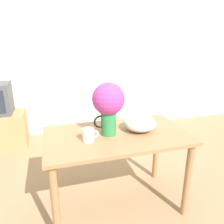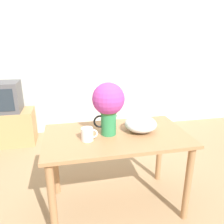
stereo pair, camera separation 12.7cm
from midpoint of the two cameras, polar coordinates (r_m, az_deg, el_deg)
The scene contains 6 objects.
ground_plane at distance 2.33m, azimuth -2.21°, elevation -23.33°, with size 12.00×12.00×0.00m, color #9E7F5B.
wall_back at distance 3.70m, azimuth -10.22°, elevation 14.44°, with size 8.00×0.05×2.60m.
table at distance 1.99m, azimuth -0.68°, elevation -8.95°, with size 1.26×0.72×0.76m.
flower_vase at distance 1.84m, azimuth -3.04°, elevation 2.24°, with size 0.28×0.28×0.46m.
coffee_mug at distance 1.81m, azimuth -8.12°, elevation -5.98°, with size 0.14×0.10×0.11m.
white_bowl at distance 2.00m, azimuth 5.50°, elevation -2.95°, with size 0.29×0.29×0.14m.
Camera 1 is at (-0.46, -1.67, 1.57)m, focal length 35.00 mm.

